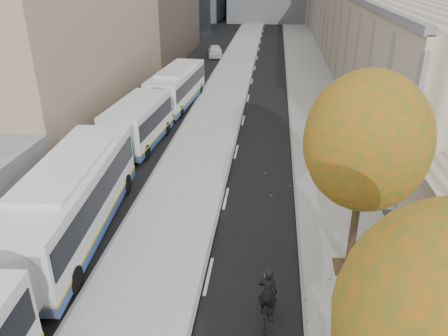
# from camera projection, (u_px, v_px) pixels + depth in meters

# --- Properties ---
(bus_platform) EXTENTS (4.25, 150.00, 0.15)m
(bus_platform) POSITION_uv_depth(u_px,v_px,m) (221.00, 100.00, 37.22)
(bus_platform) COLOR #A5A5A5
(bus_platform) RESTS_ON ground
(sidewalk) EXTENTS (4.75, 150.00, 0.08)m
(sidewalk) POSITION_uv_depth(u_px,v_px,m) (316.00, 103.00, 36.43)
(sidewalk) COLOR gray
(sidewalk) RESTS_ON ground
(building_tan) EXTENTS (18.00, 92.00, 8.00)m
(building_tan) POSITION_uv_depth(u_px,v_px,m) (387.00, 17.00, 59.67)
(building_tan) COLOR gray
(building_tan) RESTS_ON ground
(bus_shelter) EXTENTS (1.90, 4.40, 2.53)m
(bus_shelter) POSITION_uv_depth(u_px,v_px,m) (433.00, 259.00, 13.73)
(bus_shelter) COLOR #383A3F
(bus_shelter) RESTS_ON sidewalk
(tree_c) EXTENTS (4.20, 4.20, 7.28)m
(tree_c) POSITION_uv_depth(u_px,v_px,m) (367.00, 142.00, 14.48)
(tree_c) COLOR #2E2517
(tree_c) RESTS_ON sidewalk
(bus_near) EXTENTS (4.00, 19.02, 3.15)m
(bus_near) POSITION_uv_depth(u_px,v_px,m) (24.00, 263.00, 14.29)
(bus_near) COLOR silver
(bus_near) RESTS_ON ground
(bus_far) EXTENTS (3.52, 17.23, 2.85)m
(bus_far) POSITION_uv_depth(u_px,v_px,m) (163.00, 99.00, 32.05)
(bus_far) COLOR silver
(bus_far) RESTS_ON ground
(cyclist) EXTENTS (0.67, 1.77, 2.21)m
(cyclist) POSITION_uv_depth(u_px,v_px,m) (267.00, 305.00, 13.82)
(cyclist) COLOR black
(cyclist) RESTS_ON ground
(distant_car) EXTENTS (2.35, 4.47, 1.45)m
(distant_car) POSITION_uv_depth(u_px,v_px,m) (215.00, 51.00, 54.29)
(distant_car) COLOR silver
(distant_car) RESTS_ON ground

